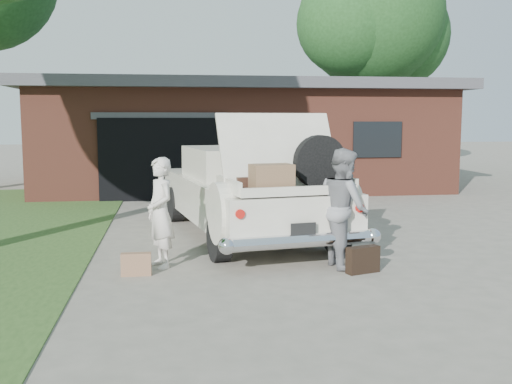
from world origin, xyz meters
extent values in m
plane|color=gray|center=(0.00, 0.00, 0.00)|extent=(90.00, 90.00, 0.00)
cube|color=brown|center=(1.00, 11.50, 1.50)|extent=(12.00, 7.00, 3.00)
cube|color=#4C4C51|center=(1.00, 11.50, 3.15)|extent=(12.80, 7.80, 0.30)
cube|color=black|center=(-1.50, 8.05, 1.10)|extent=(3.20, 0.30, 2.20)
cube|color=#4C4C51|center=(-1.50, 7.98, 2.25)|extent=(3.50, 0.12, 0.18)
cube|color=black|center=(4.50, 7.98, 1.60)|extent=(1.40, 0.08, 1.00)
cylinder|color=#38281E|center=(7.28, 16.79, 2.60)|extent=(0.44, 0.44, 5.20)
sphere|color=#265A25|center=(7.28, 16.79, 6.50)|extent=(6.07, 6.07, 6.07)
sphere|color=#265A25|center=(8.64, 17.40, 5.76)|extent=(4.55, 4.55, 4.55)
sphere|color=#265A25|center=(6.06, 16.03, 6.04)|extent=(4.25, 4.25, 4.25)
cube|color=silver|center=(0.14, 2.92, 0.70)|extent=(3.00, 5.86, 0.73)
cube|color=beige|center=(0.08, 3.25, 1.34)|extent=(2.18, 2.51, 0.58)
cube|color=black|center=(-0.09, 4.30, 1.32)|extent=(1.73, 0.37, 0.49)
cube|color=black|center=(0.26, 2.20, 1.32)|extent=(1.73, 0.37, 0.49)
cylinder|color=black|center=(-0.52, 0.88, 0.37)|extent=(0.36, 0.77, 0.74)
cylinder|color=black|center=(1.42, 1.20, 0.37)|extent=(0.36, 0.77, 0.74)
cylinder|color=black|center=(-1.14, 4.63, 0.37)|extent=(0.36, 0.77, 0.74)
cylinder|color=black|center=(0.80, 4.95, 0.37)|extent=(0.36, 0.77, 0.74)
cylinder|color=silver|center=(0.60, 0.10, 0.45)|extent=(2.30, 0.57, 0.20)
cylinder|color=#A5140F|center=(-0.32, 0.03, 0.87)|extent=(0.15, 0.13, 0.13)
cylinder|color=#A5140F|center=(1.49, 0.33, 0.87)|extent=(0.15, 0.13, 0.13)
cube|color=black|center=(0.60, 0.08, 0.62)|extent=(0.38, 0.08, 0.19)
cube|color=black|center=(0.48, 0.82, 1.08)|extent=(1.91, 1.50, 0.04)
cube|color=silver|center=(-0.40, 0.68, 1.20)|extent=(0.27, 1.22, 0.20)
cube|color=silver|center=(1.37, 0.97, 1.20)|extent=(0.27, 1.22, 0.20)
cube|color=silver|center=(0.58, 0.21, 1.15)|extent=(1.78, 0.36, 0.13)
cube|color=silver|center=(0.43, 1.15, 1.68)|extent=(1.95, 0.91, 1.17)
cube|color=#3E251A|center=(0.02, 0.92, 1.20)|extent=(0.66, 0.48, 0.20)
cube|color=brown|center=(0.21, 0.46, 1.31)|extent=(0.65, 0.48, 0.41)
cube|color=black|center=(0.53, 1.18, 1.22)|extent=(0.81, 0.60, 0.23)
cylinder|color=black|center=(1.03, 0.86, 1.52)|extent=(0.84, 0.31, 0.82)
imported|color=beige|center=(-1.41, 0.66, 0.81)|extent=(0.60, 0.70, 1.62)
imported|color=gray|center=(1.27, 0.34, 0.88)|extent=(0.76, 0.93, 1.76)
cube|color=#93674A|center=(-1.75, 0.22, 0.16)|extent=(0.42, 0.14, 0.32)
cube|color=black|center=(1.43, -0.10, 0.19)|extent=(0.52, 0.31, 0.38)
camera|label=1|loc=(-1.27, -8.10, 2.18)|focal=42.00mm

